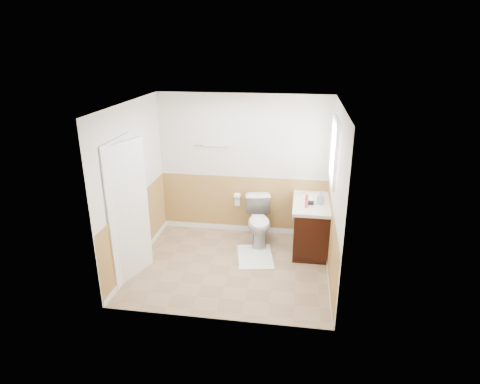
% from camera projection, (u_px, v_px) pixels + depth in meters
% --- Properties ---
extents(floor, '(3.00, 3.00, 0.00)m').
position_uv_depth(floor, '(231.00, 266.00, 6.35)').
color(floor, '#8C7051').
rests_on(floor, ground).
extents(ceiling, '(3.00, 3.00, 0.00)m').
position_uv_depth(ceiling, '(230.00, 105.00, 5.47)').
color(ceiling, white).
rests_on(ceiling, floor).
extents(wall_back, '(3.00, 0.00, 3.00)m').
position_uv_depth(wall_back, '(243.00, 166.00, 7.11)').
color(wall_back, silver).
rests_on(wall_back, floor).
extents(wall_front, '(3.00, 0.00, 3.00)m').
position_uv_depth(wall_front, '(211.00, 230.00, 4.71)').
color(wall_front, silver).
rests_on(wall_front, floor).
extents(wall_left, '(0.00, 3.00, 3.00)m').
position_uv_depth(wall_left, '(133.00, 186.00, 6.12)').
color(wall_left, silver).
rests_on(wall_left, floor).
extents(wall_right, '(0.00, 3.00, 3.00)m').
position_uv_depth(wall_right, '(336.00, 197.00, 5.70)').
color(wall_right, silver).
rests_on(wall_right, floor).
extents(wainscot_back, '(3.00, 0.00, 3.00)m').
position_uv_depth(wainscot_back, '(243.00, 205.00, 7.36)').
color(wainscot_back, '#A98543').
rests_on(wainscot_back, floor).
extents(wainscot_front, '(3.00, 0.00, 3.00)m').
position_uv_depth(wainscot_front, '(213.00, 284.00, 4.98)').
color(wainscot_front, '#A98543').
rests_on(wainscot_front, floor).
extents(wainscot_left, '(0.00, 2.60, 2.60)m').
position_uv_depth(wainscot_left, '(138.00, 231.00, 6.38)').
color(wainscot_left, '#A98543').
rests_on(wainscot_left, floor).
extents(wainscot_right, '(0.00, 2.60, 2.60)m').
position_uv_depth(wainscot_right, '(331.00, 244.00, 5.96)').
color(wainscot_right, '#A98543').
rests_on(wainscot_right, floor).
extents(toilet, '(0.58, 0.84, 0.79)m').
position_uv_depth(toilet, '(259.00, 221.00, 6.97)').
color(toilet, silver).
rests_on(toilet, floor).
extents(bath_mat, '(0.69, 0.89, 0.02)m').
position_uv_depth(bath_mat, '(255.00, 257.00, 6.60)').
color(bath_mat, white).
rests_on(bath_mat, floor).
extents(vanity_cabinet, '(0.55, 1.10, 0.80)m').
position_uv_depth(vanity_cabinet, '(311.00, 226.00, 6.77)').
color(vanity_cabinet, black).
rests_on(vanity_cabinet, floor).
extents(vanity_knob_left, '(0.03, 0.03, 0.03)m').
position_uv_depth(vanity_knob_left, '(293.00, 219.00, 6.67)').
color(vanity_knob_left, silver).
rests_on(vanity_knob_left, vanity_cabinet).
extents(vanity_knob_right, '(0.03, 0.03, 0.03)m').
position_uv_depth(vanity_knob_right, '(293.00, 214.00, 6.86)').
color(vanity_knob_right, silver).
rests_on(vanity_knob_right, vanity_cabinet).
extents(countertop, '(0.60, 1.15, 0.05)m').
position_uv_depth(countertop, '(312.00, 203.00, 6.63)').
color(countertop, white).
rests_on(countertop, vanity_cabinet).
extents(sink_basin, '(0.36, 0.36, 0.02)m').
position_uv_depth(sink_basin, '(312.00, 197.00, 6.75)').
color(sink_basin, white).
rests_on(sink_basin, countertop).
extents(faucet, '(0.02, 0.02, 0.14)m').
position_uv_depth(faucet, '(323.00, 195.00, 6.70)').
color(faucet, silver).
rests_on(faucet, countertop).
extents(lotion_bottle, '(0.05, 0.05, 0.22)m').
position_uv_depth(lotion_bottle, '(307.00, 201.00, 6.33)').
color(lotion_bottle, '#D9384E').
rests_on(lotion_bottle, countertop).
extents(soap_dispenser, '(0.12, 0.12, 0.21)m').
position_uv_depth(soap_dispenser, '(320.00, 198.00, 6.47)').
color(soap_dispenser, '#8F96A1').
rests_on(soap_dispenser, countertop).
extents(hair_dryer_body, '(0.14, 0.07, 0.07)m').
position_uv_depth(hair_dryer_body, '(309.00, 203.00, 6.46)').
color(hair_dryer_body, black).
rests_on(hair_dryer_body, countertop).
extents(hair_dryer_handle, '(0.03, 0.03, 0.07)m').
position_uv_depth(hair_dryer_handle, '(307.00, 204.00, 6.49)').
color(hair_dryer_handle, black).
rests_on(hair_dryer_handle, countertop).
extents(mirror_panel, '(0.02, 0.35, 0.90)m').
position_uv_depth(mirror_panel, '(331.00, 155.00, 6.62)').
color(mirror_panel, silver).
rests_on(mirror_panel, wall_right).
extents(window_frame, '(0.04, 0.80, 1.00)m').
position_uv_depth(window_frame, '(334.00, 152.00, 6.07)').
color(window_frame, white).
rests_on(window_frame, wall_right).
extents(window_glass, '(0.01, 0.70, 0.90)m').
position_uv_depth(window_glass, '(335.00, 152.00, 6.07)').
color(window_glass, white).
rests_on(window_glass, wall_right).
extents(door, '(0.29, 0.78, 2.04)m').
position_uv_depth(door, '(129.00, 212.00, 5.77)').
color(door, white).
rests_on(door, wall_left).
extents(door_frame, '(0.02, 0.92, 2.10)m').
position_uv_depth(door_frame, '(124.00, 211.00, 5.78)').
color(door_frame, white).
rests_on(door_frame, wall_left).
extents(door_knob, '(0.06, 0.06, 0.06)m').
position_uv_depth(door_knob, '(142.00, 208.00, 6.09)').
color(door_knob, silver).
rests_on(door_knob, door).
extents(towel_bar, '(0.62, 0.02, 0.02)m').
position_uv_depth(towel_bar, '(212.00, 146.00, 7.02)').
color(towel_bar, silver).
rests_on(towel_bar, wall_back).
extents(tp_holder_bar, '(0.14, 0.02, 0.02)m').
position_uv_depth(tp_holder_bar, '(237.00, 196.00, 7.25)').
color(tp_holder_bar, silver).
rests_on(tp_holder_bar, wall_back).
extents(tp_roll, '(0.10, 0.11, 0.11)m').
position_uv_depth(tp_roll, '(237.00, 196.00, 7.25)').
color(tp_roll, white).
rests_on(tp_roll, tp_holder_bar).
extents(tp_sheet, '(0.10, 0.01, 0.16)m').
position_uv_depth(tp_sheet, '(237.00, 202.00, 7.29)').
color(tp_sheet, white).
rests_on(tp_sheet, tp_roll).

